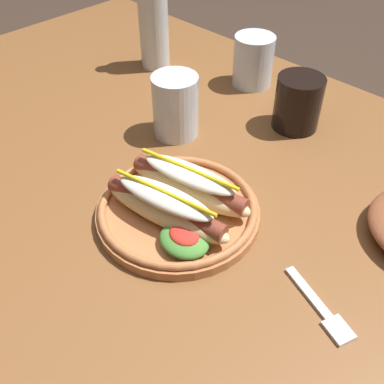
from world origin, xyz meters
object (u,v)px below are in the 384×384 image
hot_dog_plate (178,205)px  glass_bottle (154,24)px  soda_cup (298,103)px  extra_cup (175,106)px  fork (322,310)px  water_cup (253,61)px

hot_dog_plate → glass_bottle: (-0.39, 0.31, 0.07)m
soda_cup → extra_cup: size_ratio=0.88×
fork → hot_dog_plate: bearing=-157.5°
soda_cup → extra_cup: 0.23m
fork → soda_cup: bearing=149.5°
soda_cup → water_cup: 0.18m
fork → water_cup: bearing=157.5°
soda_cup → extra_cup: bearing=-129.7°
hot_dog_plate → water_cup: 0.44m
hot_dog_plate → fork: size_ratio=2.05×
glass_bottle → water_cup: bearing=22.8°
fork → glass_bottle: size_ratio=0.48×
water_cup → extra_cup: 0.25m
hot_dog_plate → soda_cup: bearing=93.4°
soda_cup → hot_dog_plate: bearing=-86.6°
hot_dog_plate → extra_cup: (-0.16, 0.15, 0.03)m
soda_cup → fork: bearing=-50.3°
fork → extra_cup: (-0.41, 0.14, 0.05)m
hot_dog_plate → extra_cup: 0.23m
fork → extra_cup: 0.43m
glass_bottle → fork: bearing=-25.1°
fork → glass_bottle: (-0.64, 0.30, 0.10)m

